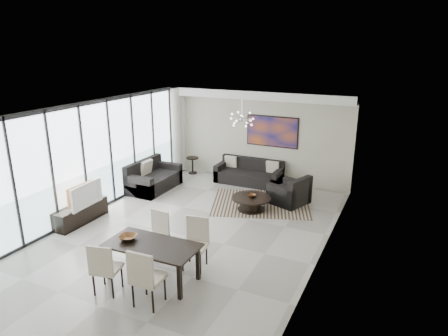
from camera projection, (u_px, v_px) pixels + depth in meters
The scene contains 20 objects.
room_shell at pixel (203, 180), 8.63m from camera, with size 6.00×9.00×2.90m.
window_wall at pixel (87, 161), 9.98m from camera, with size 0.37×8.95×2.90m.
soffit at pixel (256, 95), 12.14m from camera, with size 5.98×0.40×0.26m, color white.
painting at pixel (272, 132), 12.41m from camera, with size 1.68×0.04×0.98m, color #B45219.
chandelier at pixel (242, 119), 10.59m from camera, with size 0.66×0.66×0.71m.
rug at pixel (261, 203), 11.14m from camera, with size 2.65×2.04×0.01m, color black.
coffee_table at pixel (251, 203), 10.65m from camera, with size 1.05×1.05×0.37m.
bowl_coffee at pixel (252, 195), 10.61m from camera, with size 0.23×0.23×0.07m, color brown.
sofa_main at pixel (249, 175), 12.72m from camera, with size 2.10×0.86×0.76m.
loveseat at pixel (153, 179), 12.19m from camera, with size 0.98×1.75×0.87m.
armchair at pixel (290, 194), 11.07m from camera, with size 1.16×1.19×0.79m.
side_table at pixel (193, 163), 13.62m from camera, with size 0.42×0.42×0.57m.
tv_console at pixel (81, 213), 9.91m from camera, with size 0.42×1.49×0.47m, color black.
television at pixel (83, 195), 9.68m from camera, with size 1.02×0.13×0.59m, color gray.
dining_table at pixel (152, 249), 7.38m from camera, with size 1.75×0.90×0.72m.
dining_chair_sw at pixel (104, 266), 6.93m from camera, with size 0.55×0.55×0.99m.
dining_chair_se at pixel (144, 275), 6.57m from camera, with size 0.51×0.51×1.07m.
dining_chair_nw at pixel (158, 230), 8.29m from camera, with size 0.47×0.47×0.96m.
dining_chair_ne at pixel (196, 239), 7.86m from camera, with size 0.53×0.53×1.02m.
bowl_dining at pixel (128, 237), 7.53m from camera, with size 0.34×0.34×0.08m, color brown.
Camera 1 is at (4.36, -7.19, 4.26)m, focal length 32.00 mm.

